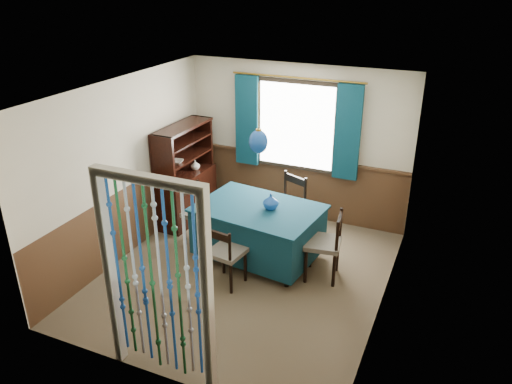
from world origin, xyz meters
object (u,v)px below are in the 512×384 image
at_px(chair_right, 325,244).
at_px(bowl_shelf, 177,162).
at_px(chair_near, 225,253).
at_px(vase_table, 271,202).
at_px(chair_left, 199,213).
at_px(dining_table, 258,229).
at_px(chair_far, 287,205).
at_px(pendant_lamp, 259,141).
at_px(sideboard, 186,187).
at_px(vase_sideboard, 195,164).

xyz_separation_m(chair_right, bowl_shelf, (-2.49, 0.46, 0.61)).
distance_m(chair_near, chair_right, 1.30).
bearing_deg(vase_table, chair_left, 178.01).
xyz_separation_m(chair_near, vase_table, (0.30, 0.78, 0.44)).
height_order(dining_table, chair_far, chair_far).
bearing_deg(dining_table, chair_right, 1.92).
distance_m(pendant_lamp, bowl_shelf, 1.67).
height_order(chair_left, sideboard, sideboard).
distance_m(chair_left, bowl_shelf, 0.87).
distance_m(chair_far, sideboard, 1.71).
height_order(bowl_shelf, vase_sideboard, bowl_shelf).
bearing_deg(dining_table, chair_far, 86.62).
height_order(chair_near, chair_far, chair_far).
bearing_deg(bowl_shelf, chair_left, -29.81).
bearing_deg(pendant_lamp, bowl_shelf, 166.19).
bearing_deg(chair_near, chair_right, 39.53).
height_order(chair_far, sideboard, sideboard).
height_order(chair_left, vase_table, vase_table).
distance_m(chair_near, vase_sideboard, 2.20).
relative_size(chair_right, vase_sideboard, 5.46).
bearing_deg(sideboard, bowl_shelf, -77.13).
height_order(chair_near, bowl_shelf, bowl_shelf).
height_order(sideboard, pendant_lamp, pendant_lamp).
relative_size(vase_table, vase_sideboard, 1.18).
relative_size(chair_left, bowl_shelf, 4.25).
xyz_separation_m(dining_table, sideboard, (-1.57, 0.67, 0.10)).
height_order(chair_near, pendant_lamp, pendant_lamp).
bearing_deg(vase_sideboard, pendant_lamp, -30.84).
bearing_deg(chair_right, chair_left, 76.99).
xyz_separation_m(chair_far, vase_sideboard, (-1.65, 0.13, 0.36)).
xyz_separation_m(pendant_lamp, bowl_shelf, (-1.51, 0.37, -0.63)).
xyz_separation_m(dining_table, vase_table, (0.17, 0.03, 0.44)).
distance_m(chair_far, vase_table, 0.84).
height_order(chair_left, vase_sideboard, vase_sideboard).
xyz_separation_m(sideboard, pendant_lamp, (1.57, -0.67, 1.18)).
xyz_separation_m(chair_near, vase_sideboard, (-1.38, 1.66, 0.42)).
bearing_deg(chair_near, sideboard, 143.56).
bearing_deg(pendant_lamp, vase_table, 8.36).
bearing_deg(chair_near, chair_far, 88.46).
bearing_deg(dining_table, vase_sideboard, 156.11).
relative_size(chair_right, sideboard, 0.60).
distance_m(chair_far, chair_left, 1.32).
bearing_deg(chair_far, bowl_shelf, 36.26).
bearing_deg(chair_left, vase_table, 95.95).
bearing_deg(chair_left, chair_right, 93.51).
xyz_separation_m(dining_table, bowl_shelf, (-1.51, 0.37, 0.65)).
bearing_deg(chair_right, vase_sideboard, 59.84).
bearing_deg(dining_table, bowl_shelf, 173.15).
height_order(dining_table, chair_left, chair_left).
bearing_deg(bowl_shelf, vase_table, -11.62).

